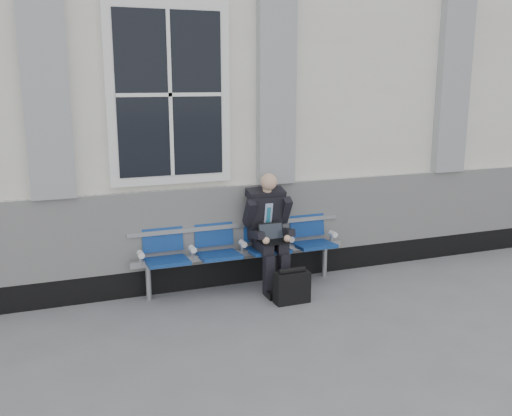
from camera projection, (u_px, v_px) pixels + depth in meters
name	position (u px, v px, depth m)	size (l,w,h in m)	color
ground	(174.00, 350.00, 5.20)	(70.00, 70.00, 0.00)	slate
station_building	(111.00, 93.00, 7.87)	(14.40, 4.40, 4.49)	white
bench	(241.00, 242.00, 6.67)	(2.60, 0.47, 0.91)	#9EA0A3
businessman	(268.00, 226.00, 6.62)	(0.54, 0.72, 1.37)	black
briefcase	(292.00, 287.00, 6.26)	(0.39, 0.17, 0.40)	black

